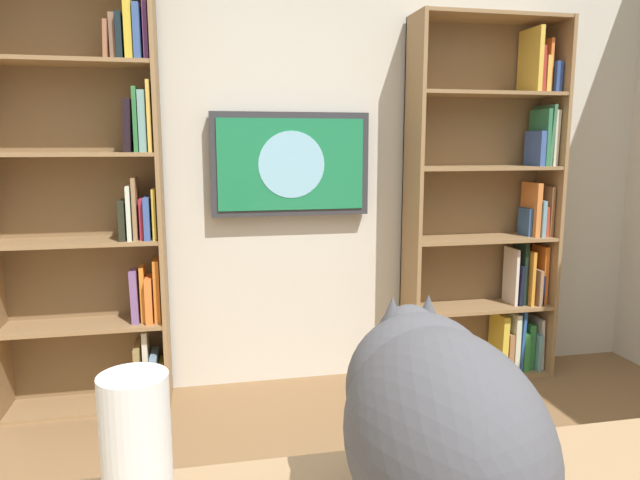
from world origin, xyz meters
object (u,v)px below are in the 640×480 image
Objects in this scene: bookshelf_left at (496,214)px; cat at (435,422)px; paper_towel_roll at (137,456)px; bookshelf_right at (96,198)px; wall_mounted_tv at (291,164)px.

bookshelf_left is 2.68m from cat.
bookshelf_left is 7.70× the size of paper_towel_roll.
cat is 2.07× the size of paper_towel_roll.
bookshelf_right is at bearing -69.20° from cat.
wall_mounted_tv is 2.42m from paper_towel_roll.
wall_mounted_tv reaches higher than paper_towel_roll.
paper_towel_roll is at bearing 100.39° from bookshelf_right.
bookshelf_left is 3.71× the size of cat.
cat is at bearing 86.56° from wall_mounted_tv.
bookshelf_right is at bearing 4.44° from wall_mounted_tv.
wall_mounted_tv is at bearing -175.56° from bookshelf_right.
paper_towel_roll is (0.61, 2.31, -0.38)m from wall_mounted_tv.
wall_mounted_tv is (1.21, -0.08, 0.30)m from bookshelf_left.
wall_mounted_tv reaches higher than cat.
bookshelf_right is 1.04m from wall_mounted_tv.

